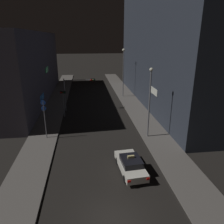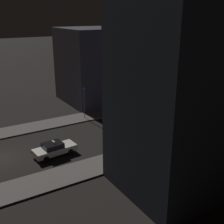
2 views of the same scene
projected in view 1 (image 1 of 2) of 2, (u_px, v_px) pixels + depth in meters
ground_plane at (113, 220)px, 13.69m from camera, size 300.00×300.00×0.00m
sidewalk_left at (57, 102)px, 38.30m from camera, size 3.36×58.23×0.15m
sidewalk_right at (129, 100)px, 39.85m from camera, size 3.36×58.23×0.15m
building_facade_left at (15, 68)px, 38.03m from camera, size 10.68×33.23×11.88m
building_facade_right at (169, 40)px, 35.25m from camera, size 8.61×35.61×21.22m
taxi at (130, 164)px, 18.35m from camera, size 2.16×4.58×1.62m
traffic_light_overhead at (77, 87)px, 33.13m from camera, size 4.82×0.42×5.08m
traffic_light_left_kerb at (63, 98)px, 30.67m from camera, size 0.80×0.42×3.91m
sign_pole_left at (45, 116)px, 23.77m from camera, size 0.55×0.10×4.43m
street_lamp_near_block at (150, 96)px, 23.43m from camera, size 0.41×0.41×7.85m
street_lamp_far_block at (123, 65)px, 40.02m from camera, size 0.53×0.53×8.91m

